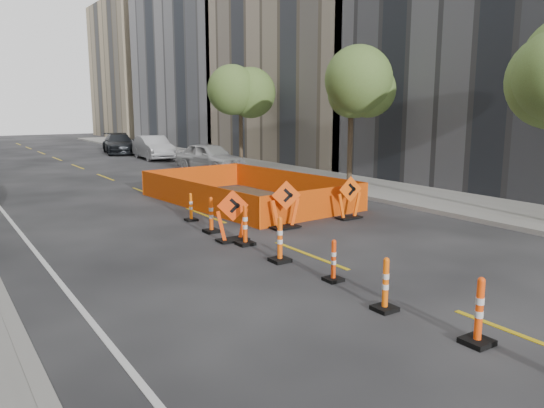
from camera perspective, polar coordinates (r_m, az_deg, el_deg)
ground_plane at (r=10.88m, az=17.12°, el=-10.14°), size 140.00×140.00×0.00m
sidewalk_right at (r=25.29m, az=9.30°, el=2.00°), size 4.00×90.00×0.15m
bld_right_c at (r=39.31m, az=6.49°, el=15.17°), size 12.00×16.00×14.00m
bld_right_d at (r=53.22m, az=-5.32°, el=17.19°), size 12.00×18.00×20.00m
bld_right_e at (r=69.75m, az=-12.63°, el=13.74°), size 12.00×14.00×16.00m
tree_r_b at (r=24.63m, az=8.56°, el=12.19°), size 2.80×2.80×5.95m
tree_r_c at (r=32.78m, az=-3.41°, el=11.84°), size 2.80×2.80×5.95m
channelizer_2 at (r=9.14m, az=21.40°, el=-10.66°), size 0.44×0.44×1.12m
channelizer_3 at (r=10.10m, az=12.11°, el=-8.43°), size 0.40×0.40×1.02m
channelizer_4 at (r=11.58m, az=6.64°, el=-6.04°), size 0.37×0.37×0.93m
channelizer_5 at (r=12.87m, az=0.86°, el=-3.83°), size 0.44×0.44×1.12m
channelizer_6 at (r=14.43m, az=-2.90°, el=-2.27°), size 0.44×0.44×1.12m
channelizer_7 at (r=15.97m, az=-6.56°, el=-1.15°), size 0.43×0.43×1.09m
channelizer_8 at (r=17.68m, az=-8.72°, el=-0.32°), size 0.37×0.37×0.93m
chevron_sign_left at (r=14.85m, az=-4.30°, el=-1.26°), size 1.13×0.92×1.46m
chevron_sign_center at (r=16.33m, az=1.46°, el=-0.08°), size 1.16×0.96×1.50m
chevron_sign_right at (r=17.95m, az=8.33°, el=0.68°), size 1.03×0.70×1.45m
safety_fence at (r=20.93m, az=-2.84°, el=1.60°), size 5.57×8.68×1.04m
parked_car_near at (r=31.39m, az=-6.72°, el=5.06°), size 2.92×5.09×1.63m
parked_car_mid at (r=38.96m, az=-12.65°, el=5.95°), size 2.11×5.16×1.66m
parked_car_far at (r=44.29m, az=-16.13°, el=6.26°), size 3.18×5.78×1.59m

